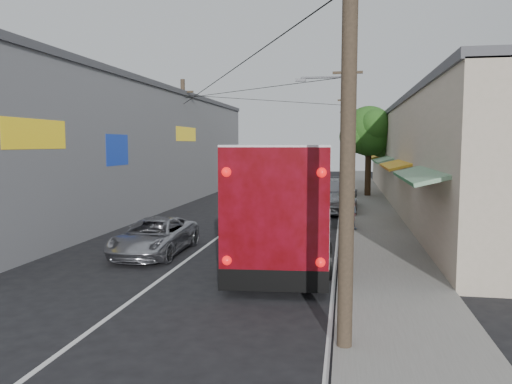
{
  "coord_description": "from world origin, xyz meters",
  "views": [
    {
      "loc": [
        5.16,
        -11.14,
        3.87
      ],
      "look_at": [
        1.51,
        9.25,
        1.87
      ],
      "focal_mm": 35.0,
      "sensor_mm": 36.0,
      "label": 1
    }
  ],
  "objects_px": {
    "pedestrian_near": "(350,209)",
    "parked_suv": "(335,195)",
    "coach_bus": "(283,194)",
    "parked_car_far": "(337,186)",
    "pedestrian_far": "(350,213)",
    "jeepney": "(154,237)",
    "parked_car_mid": "(337,188)"
  },
  "relations": [
    {
      "from": "pedestrian_near",
      "to": "parked_suv",
      "type": "bearing_deg",
      "value": -106.7
    },
    {
      "from": "coach_bus",
      "to": "parked_car_far",
      "type": "distance_m",
      "value": 19.59
    },
    {
      "from": "parked_suv",
      "to": "pedestrian_far",
      "type": "relative_size",
      "value": 4.51
    },
    {
      "from": "coach_bus",
      "to": "jeepney",
      "type": "bearing_deg",
      "value": -156.6
    },
    {
      "from": "parked_suv",
      "to": "pedestrian_near",
      "type": "bearing_deg",
      "value": -81.58
    },
    {
      "from": "pedestrian_far",
      "to": "parked_car_mid",
      "type": "bearing_deg",
      "value": -76.68
    },
    {
      "from": "parked_suv",
      "to": "pedestrian_far",
      "type": "bearing_deg",
      "value": -82.13
    },
    {
      "from": "pedestrian_far",
      "to": "coach_bus",
      "type": "bearing_deg",
      "value": 64.59
    },
    {
      "from": "parked_suv",
      "to": "parked_car_far",
      "type": "distance_m",
      "value": 9.0
    },
    {
      "from": "coach_bus",
      "to": "parked_car_far",
      "type": "xyz_separation_m",
      "value": [
        1.73,
        19.47,
        -1.3
      ]
    },
    {
      "from": "jeepney",
      "to": "parked_car_far",
      "type": "xyz_separation_m",
      "value": [
        6.0,
        21.77,
        0.06
      ]
    },
    {
      "from": "parked_suv",
      "to": "pedestrian_near",
      "type": "relative_size",
      "value": 3.79
    },
    {
      "from": "parked_car_far",
      "to": "pedestrian_far",
      "type": "xyz_separation_m",
      "value": [
        0.8,
        -15.93,
        0.12
      ]
    },
    {
      "from": "coach_bus",
      "to": "parked_suv",
      "type": "distance_m",
      "value": 10.66
    },
    {
      "from": "parked_car_far",
      "to": "jeepney",
      "type": "bearing_deg",
      "value": -111.78
    },
    {
      "from": "parked_car_mid",
      "to": "pedestrian_near",
      "type": "bearing_deg",
      "value": -94.72
    },
    {
      "from": "coach_bus",
      "to": "jeepney",
      "type": "relative_size",
      "value": 2.99
    },
    {
      "from": "jeepney",
      "to": "pedestrian_far",
      "type": "xyz_separation_m",
      "value": [
        6.8,
        5.84,
        0.19
      ]
    },
    {
      "from": "parked_car_mid",
      "to": "jeepney",
      "type": "bearing_deg",
      "value": -114.01
    },
    {
      "from": "pedestrian_far",
      "to": "jeepney",
      "type": "bearing_deg",
      "value": 50.91
    },
    {
      "from": "parked_car_far",
      "to": "parked_car_mid",
      "type": "bearing_deg",
      "value": -96.38
    },
    {
      "from": "pedestrian_near",
      "to": "pedestrian_far",
      "type": "relative_size",
      "value": 1.19
    },
    {
      "from": "parked_suv",
      "to": "parked_car_mid",
      "type": "height_order",
      "value": "parked_suv"
    },
    {
      "from": "jeepney",
      "to": "parked_car_far",
      "type": "height_order",
      "value": "parked_car_far"
    },
    {
      "from": "parked_suv",
      "to": "pedestrian_far",
      "type": "height_order",
      "value": "parked_suv"
    },
    {
      "from": "coach_bus",
      "to": "parked_car_mid",
      "type": "height_order",
      "value": "coach_bus"
    },
    {
      "from": "parked_suv",
      "to": "pedestrian_far",
      "type": "xyz_separation_m",
      "value": [
        0.8,
        -6.93,
        -0.09
      ]
    },
    {
      "from": "pedestrian_near",
      "to": "pedestrian_far",
      "type": "height_order",
      "value": "pedestrian_near"
    },
    {
      "from": "coach_bus",
      "to": "jeepney",
      "type": "distance_m",
      "value": 5.04
    },
    {
      "from": "jeepney",
      "to": "coach_bus",
      "type": "bearing_deg",
      "value": 28.31
    },
    {
      "from": "jeepney",
      "to": "parked_car_far",
      "type": "distance_m",
      "value": 22.58
    },
    {
      "from": "jeepney",
      "to": "parked_car_far",
      "type": "relative_size",
      "value": 1.08
    }
  ]
}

